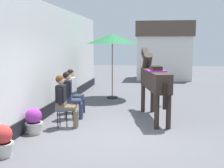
# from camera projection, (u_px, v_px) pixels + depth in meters

# --- Properties ---
(ground_plane) EXTENTS (40.00, 40.00, 0.00)m
(ground_plane) POSITION_uv_depth(u_px,v_px,m) (131.00, 107.00, 10.28)
(ground_plane) COLOR #56565B
(pub_facade_wall) EXTENTS (0.34, 14.00, 3.40)m
(pub_facade_wall) POSITION_uv_depth(u_px,v_px,m) (43.00, 65.00, 8.95)
(pub_facade_wall) COLOR white
(pub_facade_wall) RESTS_ON ground_plane
(distant_cottage) EXTENTS (3.40, 2.60, 3.50)m
(distant_cottage) POSITION_uv_depth(u_px,v_px,m) (164.00, 50.00, 18.33)
(distant_cottage) COLOR silver
(distant_cottage) RESTS_ON ground_plane
(seated_visitor_near) EXTENTS (0.61, 0.49, 1.39)m
(seated_visitor_near) POSITION_uv_depth(u_px,v_px,m) (63.00, 98.00, 7.71)
(seated_visitor_near) COLOR #194C99
(seated_visitor_near) RESTS_ON ground_plane
(seated_visitor_middle) EXTENTS (0.61, 0.48, 1.39)m
(seated_visitor_middle) POSITION_uv_depth(u_px,v_px,m) (70.00, 93.00, 8.62)
(seated_visitor_middle) COLOR gold
(seated_visitor_middle) RESTS_ON ground_plane
(seated_visitor_far) EXTENTS (0.61, 0.48, 1.39)m
(seated_visitor_far) POSITION_uv_depth(u_px,v_px,m) (73.00, 89.00, 9.39)
(seated_visitor_far) COLOR red
(seated_visitor_far) RESTS_ON ground_plane
(saddled_horse_center) EXTENTS (0.92, 2.96, 2.06)m
(saddled_horse_center) POSITION_uv_depth(u_px,v_px,m) (154.00, 79.00, 8.60)
(saddled_horse_center) COLOR #2D231E
(saddled_horse_center) RESTS_ON ground_plane
(flower_planter_near) EXTENTS (0.43, 0.43, 0.64)m
(flower_planter_near) POSITION_uv_depth(u_px,v_px,m) (2.00, 140.00, 5.75)
(flower_planter_near) COLOR beige
(flower_planter_near) RESTS_ON ground_plane
(flower_planter_middle) EXTENTS (0.43, 0.43, 0.64)m
(flower_planter_middle) POSITION_uv_depth(u_px,v_px,m) (34.00, 120.00, 7.24)
(flower_planter_middle) COLOR beige
(flower_planter_middle) RESTS_ON ground_plane
(cafe_parasol) EXTENTS (2.10, 2.10, 2.58)m
(cafe_parasol) POSITION_uv_depth(u_px,v_px,m) (112.00, 39.00, 11.70)
(cafe_parasol) COLOR black
(cafe_parasol) RESTS_ON ground_plane
(spare_stool_white) EXTENTS (0.32, 0.32, 0.46)m
(spare_stool_white) POSITION_uv_depth(u_px,v_px,m) (160.00, 95.00, 10.46)
(spare_stool_white) COLOR white
(spare_stool_white) RESTS_ON ground_plane
(satchel_bag) EXTENTS (0.24, 0.30, 0.20)m
(satchel_bag) POSITION_uv_depth(u_px,v_px,m) (73.00, 105.00, 10.22)
(satchel_bag) COLOR maroon
(satchel_bag) RESTS_ON ground_plane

